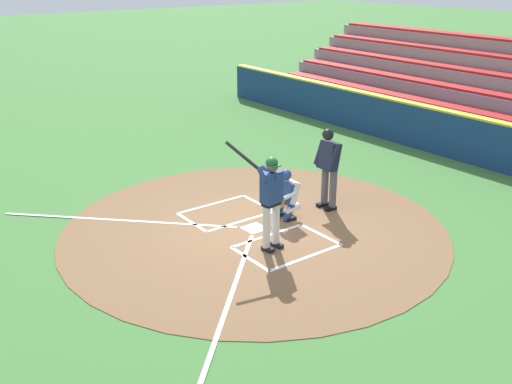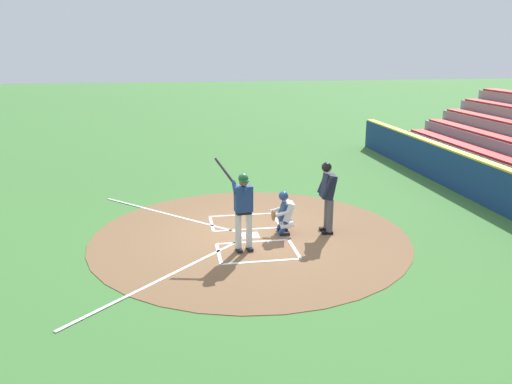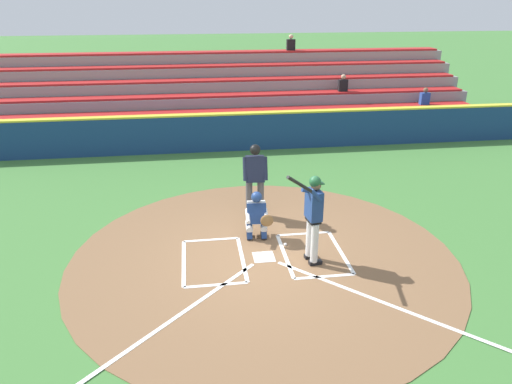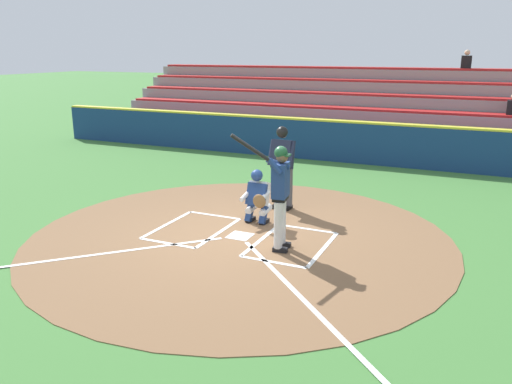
% 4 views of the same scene
% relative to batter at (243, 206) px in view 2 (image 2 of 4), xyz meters
% --- Properties ---
extents(ground_plane, '(120.00, 120.00, 0.00)m').
position_rel_batter_xyz_m(ground_plane, '(0.93, -0.31, -1.10)').
color(ground_plane, '#427A38').
extents(dirt_circle, '(8.00, 8.00, 0.01)m').
position_rel_batter_xyz_m(dirt_circle, '(0.93, -0.31, -1.09)').
color(dirt_circle, brown).
rests_on(dirt_circle, ground).
extents(home_plate_and_chalk, '(7.93, 4.91, 0.01)m').
position_rel_batter_xyz_m(home_plate_and_chalk, '(0.93, 0.57, -1.08)').
color(home_plate_and_chalk, white).
rests_on(home_plate_and_chalk, dirt_circle).
extents(batter, '(0.88, 0.81, 2.13)m').
position_rel_batter_xyz_m(batter, '(0.00, 0.00, 0.00)').
color(batter, silver).
rests_on(batter, ground).
extents(catcher, '(0.59, 0.63, 1.13)m').
position_rel_batter_xyz_m(catcher, '(0.94, -1.18, -0.51)').
color(catcher, black).
rests_on(catcher, ground).
extents(plate_umpire, '(0.59, 0.43, 1.86)m').
position_rel_batter_xyz_m(plate_umpire, '(0.84, -2.29, -0.02)').
color(plate_umpire, '#4C4C51').
rests_on(plate_umpire, ground).
extents(baseball, '(0.07, 0.07, 0.07)m').
position_rel_batter_xyz_m(baseball, '(0.39, -0.73, -1.06)').
color(baseball, white).
rests_on(baseball, ground).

